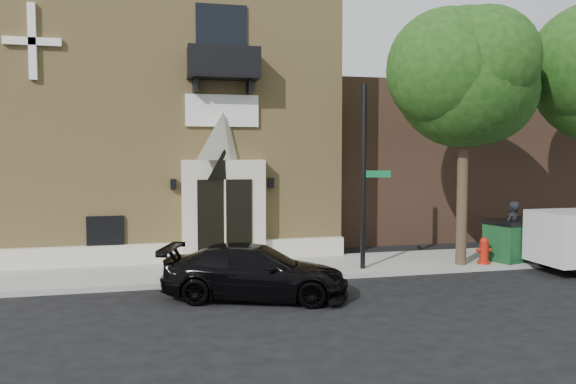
% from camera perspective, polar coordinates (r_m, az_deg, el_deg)
% --- Properties ---
extents(ground, '(120.00, 120.00, 0.00)m').
position_cam_1_polar(ground, '(15.61, -1.56, -9.23)').
color(ground, black).
rests_on(ground, ground).
extents(sidewalk, '(42.00, 3.00, 0.15)m').
position_cam_1_polar(sidewalk, '(17.25, 0.68, -7.70)').
color(sidewalk, gray).
rests_on(sidewalk, ground).
extents(church, '(12.20, 11.01, 9.30)m').
position_cam_1_polar(church, '(22.85, -13.18, 6.56)').
color(church, tan).
rests_on(church, ground).
extents(neighbour_building, '(18.00, 8.00, 6.40)m').
position_cam_1_polar(neighbour_building, '(28.27, 18.92, 3.03)').
color(neighbour_building, brown).
rests_on(neighbour_building, ground).
extents(street_tree_left, '(4.97, 4.38, 7.77)m').
position_cam_1_polar(street_tree_left, '(17.91, 17.76, 11.17)').
color(street_tree_left, '#38281C').
rests_on(street_tree_left, sidewalk).
extents(black_sedan, '(4.90, 3.21, 1.32)m').
position_cam_1_polar(black_sedan, '(13.91, -3.33, -8.10)').
color(black_sedan, black).
rests_on(black_sedan, ground).
extents(street_sign, '(0.83, 1.02, 5.43)m').
position_cam_1_polar(street_sign, '(16.62, 7.74, 1.59)').
color(street_sign, black).
rests_on(street_sign, sidewalk).
extents(fire_hydrant, '(0.47, 0.38, 0.83)m').
position_cam_1_polar(fire_hydrant, '(18.41, 19.29, -5.64)').
color(fire_hydrant, '#9B190D').
rests_on(fire_hydrant, sidewalk).
extents(dumpster, '(2.22, 1.65, 1.30)m').
position_cam_1_polar(dumpster, '(19.48, 22.16, -4.46)').
color(dumpster, '#103D18').
rests_on(dumpster, sidewalk).
extents(planter, '(0.70, 0.64, 0.68)m').
position_cam_1_polar(planter, '(17.92, -5.01, -5.92)').
color(planter, '#3D702D').
rests_on(planter, sidewalk).
extents(pedestrian_near, '(0.81, 0.71, 1.88)m').
position_cam_1_polar(pedestrian_near, '(19.32, 21.78, -3.67)').
color(pedestrian_near, black).
rests_on(pedestrian_near, sidewalk).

